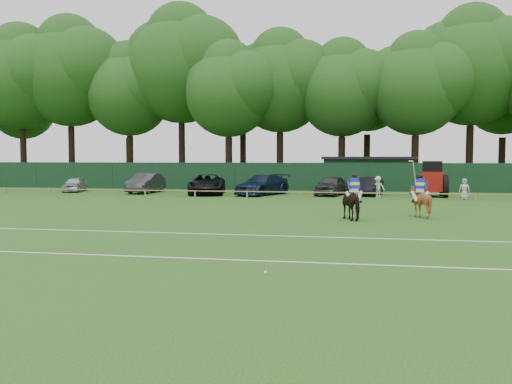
% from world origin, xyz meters
% --- Properties ---
extents(ground, '(160.00, 160.00, 0.00)m').
position_xyz_m(ground, '(0.00, 0.00, 0.00)').
color(ground, '#1E4C14').
rests_on(ground, ground).
extents(horse_dark, '(1.66, 2.17, 1.67)m').
position_xyz_m(horse_dark, '(4.88, 4.96, 0.83)').
color(horse_dark, black).
rests_on(horse_dark, ground).
extents(horse_chestnut, '(1.60, 1.72, 1.59)m').
position_xyz_m(horse_chestnut, '(8.09, 6.57, 0.79)').
color(horse_chestnut, brown).
rests_on(horse_chestnut, ground).
extents(sedan_silver, '(2.38, 4.00, 1.28)m').
position_xyz_m(sedan_silver, '(-19.01, 21.86, 0.64)').
color(sedan_silver, '#B8BABE').
rests_on(sedan_silver, ground).
extents(sedan_grey, '(1.74, 4.98, 1.64)m').
position_xyz_m(sedan_grey, '(-12.41, 21.62, 0.82)').
color(sedan_grey, '#303133').
rests_on(sedan_grey, ground).
extents(suv_black, '(3.79, 6.26, 1.62)m').
position_xyz_m(suv_black, '(-6.87, 20.81, 0.81)').
color(suv_black, black).
rests_on(suv_black, ground).
extents(sedan_navy, '(4.27, 6.04, 1.62)m').
position_xyz_m(sedan_navy, '(-2.38, 20.96, 0.81)').
color(sedan_navy, '#12213A').
rests_on(sedan_navy, ground).
extents(hatch_grey, '(2.75, 4.80, 1.54)m').
position_xyz_m(hatch_grey, '(3.01, 21.50, 0.77)').
color(hatch_grey, '#333335').
rests_on(hatch_grey, ground).
extents(estate_black, '(2.34, 4.56, 1.43)m').
position_xyz_m(estate_black, '(5.98, 22.01, 0.72)').
color(estate_black, black).
rests_on(estate_black, ground).
extents(spectator_left, '(1.15, 0.88, 1.57)m').
position_xyz_m(spectator_left, '(6.54, 20.11, 0.78)').
color(spectator_left, silver).
rests_on(spectator_left, ground).
extents(spectator_mid, '(0.96, 0.76, 1.53)m').
position_xyz_m(spectator_mid, '(10.23, 20.54, 0.76)').
color(spectator_mid, silver).
rests_on(spectator_mid, ground).
extents(spectator_right, '(0.79, 0.58, 1.48)m').
position_xyz_m(spectator_right, '(12.49, 19.20, 0.74)').
color(spectator_right, beige).
rests_on(spectator_right, ground).
extents(rider_dark, '(0.90, 0.59, 1.41)m').
position_xyz_m(rider_dark, '(4.88, 4.95, 1.58)').
color(rider_dark, silver).
rests_on(rider_dark, ground).
extents(rider_chestnut, '(0.93, 0.70, 2.05)m').
position_xyz_m(rider_chestnut, '(8.09, 6.56, 1.52)').
color(rider_chestnut, silver).
rests_on(rider_chestnut, ground).
extents(polo_ball, '(0.09, 0.09, 0.09)m').
position_xyz_m(polo_ball, '(2.76, -7.70, 0.04)').
color(polo_ball, silver).
rests_on(polo_ball, ground).
extents(pitch_lines, '(60.00, 5.10, 0.01)m').
position_xyz_m(pitch_lines, '(0.00, -3.50, 0.01)').
color(pitch_lines, silver).
rests_on(pitch_lines, ground).
extents(pitch_rail, '(62.10, 0.10, 0.50)m').
position_xyz_m(pitch_rail, '(0.00, 18.00, 0.45)').
color(pitch_rail, '#997F5B').
rests_on(pitch_rail, ground).
extents(perimeter_fence, '(92.08, 0.08, 2.50)m').
position_xyz_m(perimeter_fence, '(0.00, 27.00, 1.25)').
color(perimeter_fence, '#14351E').
rests_on(perimeter_fence, ground).
extents(utility_shed, '(8.40, 4.40, 3.04)m').
position_xyz_m(utility_shed, '(6.00, 30.00, 1.54)').
color(utility_shed, '#14331E').
rests_on(utility_shed, ground).
extents(tree_row, '(96.00, 12.00, 21.00)m').
position_xyz_m(tree_row, '(2.00, 35.00, 0.00)').
color(tree_row, '#26561C').
rests_on(tree_row, ground).
extents(tractor, '(2.36, 3.34, 2.69)m').
position_xyz_m(tractor, '(10.53, 21.33, 1.27)').
color(tractor, maroon).
rests_on(tractor, ground).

